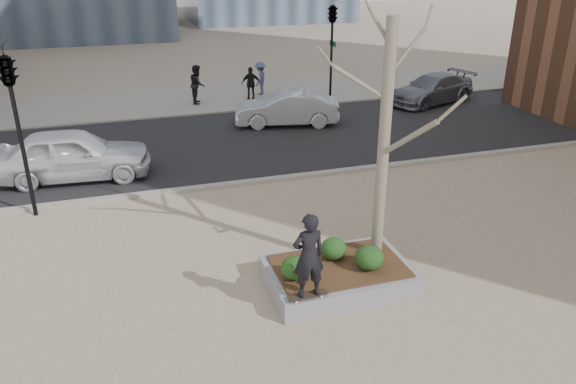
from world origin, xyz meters
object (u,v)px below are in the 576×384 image
object	(u,v)px
skateboarder	(308,256)
police_car	(73,154)
planter	(338,276)
skateboard	(308,296)

from	to	relation	value
skateboarder	police_car	bearing A→B (deg)	-65.81
planter	skateboarder	size ratio (longest dim) A/B	1.74
skateboard	skateboarder	bearing A→B (deg)	-93.60
planter	skateboarder	world-z (taller)	skateboarder
skateboarder	planter	bearing A→B (deg)	-141.59
planter	skateboard	xyz separation A→B (m)	(-1.00, -0.88, 0.26)
planter	skateboard	bearing A→B (deg)	-138.71
skateboard	police_car	xyz separation A→B (m)	(-4.53, 8.86, 0.32)
skateboard	skateboarder	world-z (taller)	skateboarder
skateboard	planter	bearing A→B (deg)	37.70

